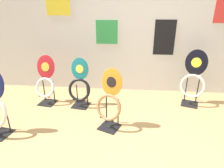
# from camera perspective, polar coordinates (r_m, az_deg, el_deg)

# --- Properties ---
(ground_plane) EXTENTS (14.00, 14.00, 0.00)m
(ground_plane) POSITION_cam_1_polar(r_m,az_deg,el_deg) (2.53, 8.49, -21.39)
(ground_plane) COLOR tan
(wall_back) EXTENTS (8.00, 0.07, 2.60)m
(wall_back) POSITION_cam_1_polar(r_m,az_deg,el_deg) (3.91, 8.15, 16.10)
(wall_back) COLOR silver
(wall_back) RESTS_ON ground_plane
(toilet_seat_display_crimson_swirl) EXTENTS (0.39, 0.34, 0.87)m
(toilet_seat_display_crimson_swirl) POSITION_cam_1_polar(r_m,az_deg,el_deg) (3.72, -18.46, 0.69)
(toilet_seat_display_crimson_swirl) COLOR black
(toilet_seat_display_crimson_swirl) RESTS_ON ground_plane
(toilet_seat_display_teal_sax) EXTENTS (0.42, 0.32, 0.87)m
(toilet_seat_display_teal_sax) POSITION_cam_1_polar(r_m,az_deg,el_deg) (3.49, -9.25, -0.81)
(toilet_seat_display_teal_sax) COLOR black
(toilet_seat_display_teal_sax) RESTS_ON ground_plane
(toilet_seat_display_orange_sun) EXTENTS (0.42, 0.37, 0.90)m
(toilet_seat_display_orange_sun) POSITION_cam_1_polar(r_m,az_deg,el_deg) (2.83, -0.68, -5.14)
(toilet_seat_display_orange_sun) COLOR black
(toilet_seat_display_orange_sun) RESTS_ON ground_plane
(toilet_seat_display_jazz_black) EXTENTS (0.45, 0.35, 0.99)m
(toilet_seat_display_jazz_black) POSITION_cam_1_polar(r_m,az_deg,el_deg) (3.74, 22.19, 0.79)
(toilet_seat_display_jazz_black) COLOR black
(toilet_seat_display_jazz_black) RESTS_ON ground_plane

